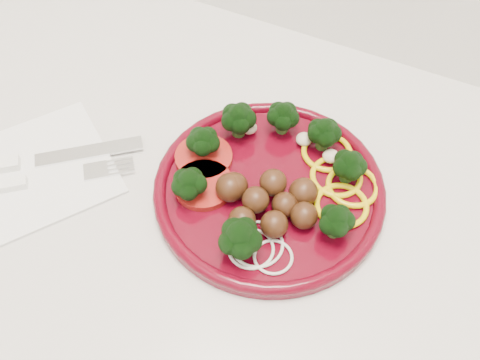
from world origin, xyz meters
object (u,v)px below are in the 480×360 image
at_px(plate, 270,183).
at_px(napkin, 38,170).
at_px(fork, 10,185).
at_px(knife, 14,164).

height_order(plate, napkin, plate).
height_order(plate, fork, plate).
bearing_deg(knife, plate, -20.21).
xyz_separation_m(napkin, knife, (-0.03, -0.01, 0.01)).
bearing_deg(plate, knife, -160.54).
distance_m(napkin, fork, 0.04).
bearing_deg(napkin, knife, -162.99).
relative_size(plate, fork, 1.51).
bearing_deg(plate, napkin, -160.28).
distance_m(plate, napkin, 0.26).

